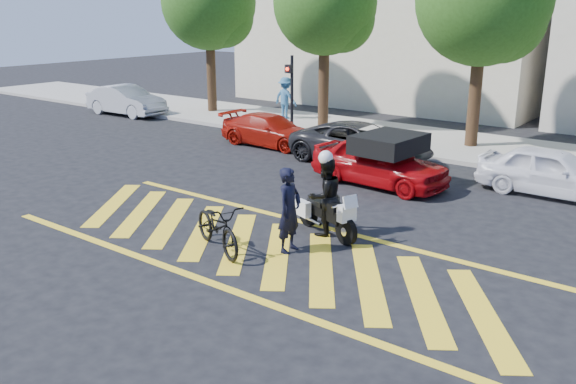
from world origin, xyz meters
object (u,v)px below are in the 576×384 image
Objects in this scene: officer_bike at (289,210)px; parked_far_left at (126,100)px; parked_mid_right at (552,172)px; police_motorcycle at (326,214)px; red_convertible at (380,162)px; officer_moto at (325,196)px; parked_left at (270,130)px; parked_mid_left at (361,143)px; bicycle at (218,226)px.

officer_bike is 18.87m from parked_far_left.
parked_mid_right is (3.26, 7.54, -0.24)m from officer_bike.
red_convertible is at bearing 123.07° from police_motorcycle.
officer_moto reaches higher than parked_left.
police_motorcycle is (0.05, 1.29, -0.41)m from officer_bike.
officer_moto is 0.45× the size of parked_left.
parked_mid_left is at bearing 90.30° from parked_mid_right.
bicycle is at bearing -147.49° from parked_left.
red_convertible is 2.64m from parked_mid_left.
officer_bike is at bearing -72.52° from police_motorcycle.
parked_mid_left reaches higher than bicycle.
parked_mid_left is (4.07, -0.26, 0.08)m from parked_left.
bicycle is 6.48m from red_convertible.
parked_mid_left is at bearing 15.22° from officer_bike.
officer_bike is at bearing -139.10° from parked_left.
parked_far_left is 19.93m from parked_mid_right.
parked_left is (-5.85, 2.22, -0.11)m from red_convertible.
parked_left is (-6.85, 6.53, -0.32)m from officer_moto.
red_convertible is at bearing 115.15° from parked_mid_right.
parked_mid_right is at bearing -91.76° from parked_mid_left.
parked_far_left is (-16.61, 8.94, -0.21)m from officer_bike.
parked_mid_right is (3.23, 6.27, -0.23)m from officer_moto.
officer_moto is 4.43m from red_convertible.
officer_moto reaches higher than parked_mid_left.
parked_far_left is at bearing 83.12° from parked_left.
officer_bike is at bearing 156.90° from parked_mid_right.
bicycle is 18.26m from parked_far_left.
parked_mid_left is (-2.79, 6.26, 0.17)m from police_motorcycle.
parked_mid_left reaches higher than police_motorcycle.
officer_bike reaches higher than officer_moto.
parked_far_left is 9.87m from parked_left.
bicycle is at bearing 121.23° from officer_bike.
parked_mid_right is at bearing -28.13° from officer_bike.
parked_far_left reaches higher than red_convertible.
red_convertible is (-1.02, 4.30, 0.20)m from police_motorcycle.
parked_far_left is 1.09× the size of parked_mid_right.
parked_left is at bearing 56.27° from bicycle.
police_motorcycle is (1.28, 2.18, -0.04)m from bicycle.
parked_mid_left is (-1.77, 1.96, -0.03)m from red_convertible.
parked_left reaches higher than bicycle.
parked_mid_right reaches higher than bicycle.
red_convertible is 0.86× the size of parked_mid_left.
red_convertible is at bearing -139.61° from parked_mid_left.
police_motorcycle is at bearing -157.72° from parked_mid_left.
police_motorcycle is 4.42m from red_convertible.
parked_far_left reaches higher than parked_mid_left.
officer_moto is at bearing -6.67° from bicycle.
officer_moto is 0.46× the size of parked_mid_right.
police_motorcycle is 0.47× the size of parked_far_left.
parked_mid_right reaches higher than police_motorcycle.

